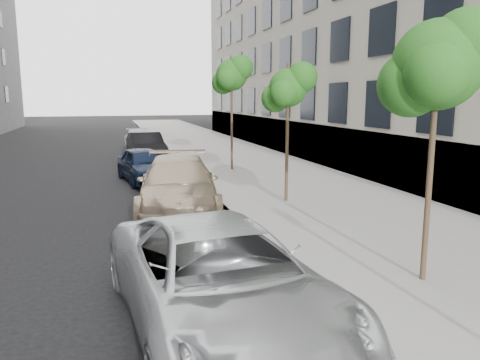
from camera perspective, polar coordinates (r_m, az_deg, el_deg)
name	(u,v)px	position (r m, az deg, el deg)	size (l,w,h in m)	color
ground	(280,360)	(6.32, 4.91, -21.02)	(160.00, 160.00, 0.00)	black
sidewalk	(210,148)	(29.89, -3.62, 3.96)	(6.40, 72.00, 0.14)	gray
curb	(161,149)	(29.39, -9.60, 3.74)	(0.15, 72.00, 0.14)	#9E9B93
tree_near	(439,65)	(8.37, 23.11, 12.80)	(1.78, 1.58, 4.51)	#38281C
tree_mid	(289,88)	(14.04, 5.98, 11.09)	(1.52, 1.32, 4.13)	#38281C
tree_far	(232,75)	(20.25, -0.96, 12.66)	(1.68, 1.48, 4.86)	#38281C
minivan	(220,281)	(6.61, -2.43, -12.15)	(2.53, 5.48, 1.52)	silver
suv	(178,186)	(13.37, -7.54, -0.67)	(2.20, 5.40, 1.57)	tan
sedan_blue	(144,165)	(18.50, -11.63, 1.84)	(1.58, 3.93, 1.34)	black
sedan_black	(146,147)	(24.51, -11.39, 3.98)	(1.54, 4.42, 1.46)	black
sedan_rear	(139,139)	(30.32, -12.26, 4.87)	(1.72, 4.23, 1.23)	#B1B3BA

